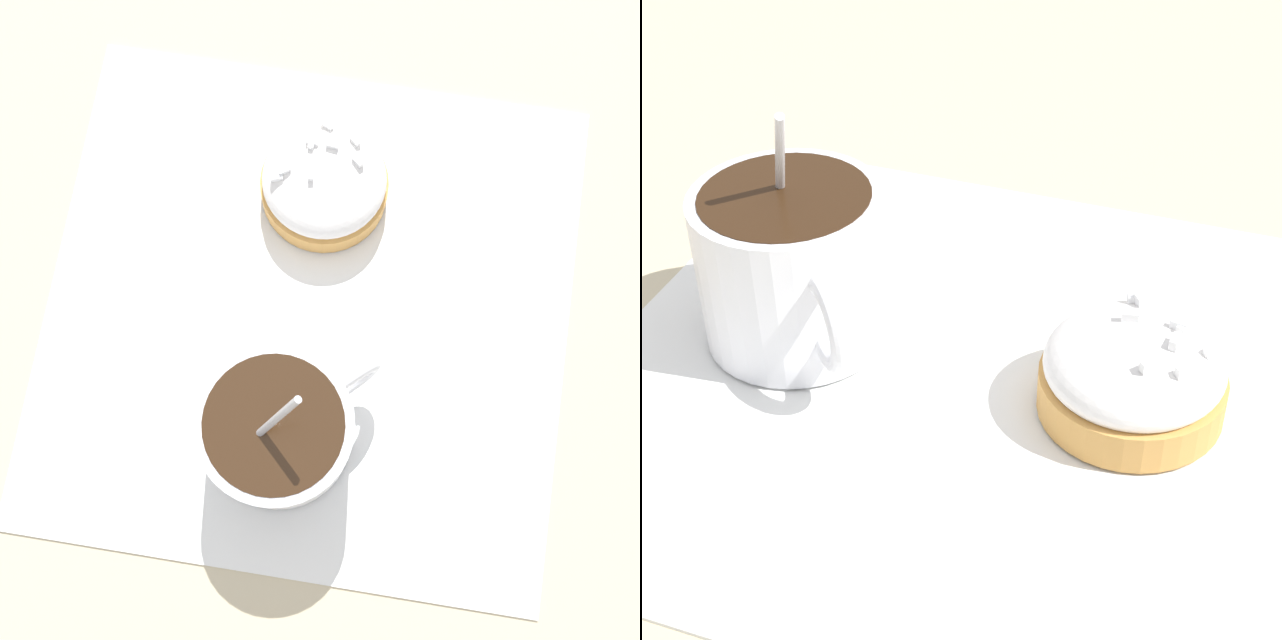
{
  "view_description": "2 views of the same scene",
  "coord_description": "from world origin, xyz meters",
  "views": [
    {
      "loc": [
        0.12,
        0.01,
        0.53
      ],
      "look_at": [
        0.01,
        0.01,
        0.04
      ],
      "focal_mm": 50.0,
      "sensor_mm": 36.0,
      "label": 1
    },
    {
      "loc": [
        -0.08,
        0.35,
        0.3
      ],
      "look_at": [
        -0.0,
        0.01,
        0.04
      ],
      "focal_mm": 60.0,
      "sensor_mm": 36.0,
      "label": 2
    }
  ],
  "objects": [
    {
      "name": "frosted_pastry",
      "position": [
        -0.08,
        0.01,
        0.02
      ],
      "size": [
        0.08,
        0.08,
        0.04
      ],
      "color": "#D19347",
      "rests_on": "paper_napkin"
    },
    {
      "name": "ground_plane",
      "position": [
        0.0,
        0.0,
        0.0
      ],
      "size": [
        3.0,
        3.0,
        0.0
      ],
      "primitive_type": "plane",
      "color": "#C6B793"
    },
    {
      "name": "paper_napkin",
      "position": [
        0.0,
        0.0,
        0.0
      ],
      "size": [
        0.35,
        0.35,
        0.0
      ],
      "color": "white",
      "rests_on": "ground_plane"
    },
    {
      "name": "coffee_cup",
      "position": [
        0.08,
        -0.01,
        0.04
      ],
      "size": [
        0.09,
        0.1,
        0.12
      ],
      "color": "white",
      "rests_on": "paper_napkin"
    }
  ]
}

